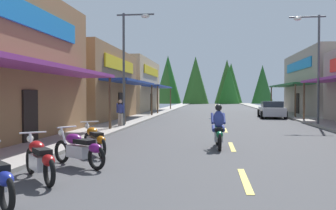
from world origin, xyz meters
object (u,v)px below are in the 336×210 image
Objects in this scene: rider_cruising_lead at (218,130)px; parked_car_curbside at (272,110)px; motorcycle_parked_left_2 at (79,148)px; motorcycle_parked_left_3 at (94,140)px; pedestrian_browsing at (120,111)px; streetlamp_right at (313,55)px; motorcycle_parked_left_1 at (40,159)px; streetlamp_left at (129,54)px.

rider_cruising_lead is 0.49× the size of parked_car_curbside.
rider_cruising_lead is (3.72, 3.83, 0.17)m from motorcycle_parked_left_2.
pedestrian_browsing reaches higher than motorcycle_parked_left_3.
streetlamp_right is 8.55m from parked_car_curbside.
motorcycle_parked_left_1 is at bearing 161.99° from parked_car_curbside.
streetlamp_left is at bearing 30.65° from rider_cruising_lead.
motorcycle_parked_left_2 is 1.88m from motorcycle_parked_left_3.
motorcycle_parked_left_3 is (0.09, 3.47, 0.00)m from motorcycle_parked_left_1.
streetlamp_left reaches higher than motorcycle_parked_left_1.
motorcycle_parked_left_3 is 21.82m from parked_car_curbside.
pedestrian_browsing reaches higher than motorcycle_parked_left_1.
parked_car_curbside is (4.76, 18.06, 0.03)m from rider_cruising_lead.
streetlamp_left is 11.42m from streetlamp_right.
streetlamp_left is at bearing -28.89° from motorcycle_parked_left_3.
parked_car_curbside is at bearing -58.96° from motorcycle_parked_left_3.
pedestrian_browsing reaches higher than parked_car_curbside.
rider_cruising_lead is 9.24m from pedestrian_browsing.
motorcycle_parked_left_2 is at bearing -51.78° from motorcycle_parked_left_1.
motorcycle_parked_left_1 is 1.63m from motorcycle_parked_left_2.
streetlamp_right is (11.09, 2.72, 0.10)m from streetlamp_left.
parked_car_curbside reaches higher than motorcycle_parked_left_3.
rider_cruising_lead reaches higher than motorcycle_parked_left_2.
parked_car_curbside is at bearing -78.44° from motorcycle_parked_left_2.
motorcycle_parked_left_2 is at bearing 34.87° from pedestrian_browsing.
motorcycle_parked_left_3 is at bearing -83.38° from streetlamp_left.
motorcycle_parked_left_1 is 6.76m from rider_cruising_lead.
motorcycle_parked_left_2 is 1.03× the size of motorcycle_parked_left_3.
motorcycle_parked_left_3 is 1.09× the size of pedestrian_browsing.
streetlamp_right is at bearing -32.38° from rider_cruising_lead.
pedestrian_browsing is (-11.54, -3.05, -3.47)m from streetlamp_right.
motorcycle_parked_left_1 is 0.93× the size of motorcycle_parked_left_3.
streetlamp_right is at bearing -91.57° from motorcycle_parked_left_2.
pedestrian_browsing is at bearing 138.47° from parked_car_curbside.
streetlamp_left is 4.01× the size of motorcycle_parked_left_1.
streetlamp_left is 1.53× the size of parked_car_curbside.
streetlamp_left reaches higher than rider_cruising_lead.
motorcycle_parked_left_3 is 9.53m from pedestrian_browsing.
pedestrian_browsing is at bearing -48.27° from motorcycle_parked_left_2.
streetlamp_right reaches higher than rider_cruising_lead.
streetlamp_left is 9.96m from rider_cruising_lead.
streetlamp_left reaches higher than motorcycle_parked_left_3.
streetlamp_right reaches higher than streetlamp_left.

